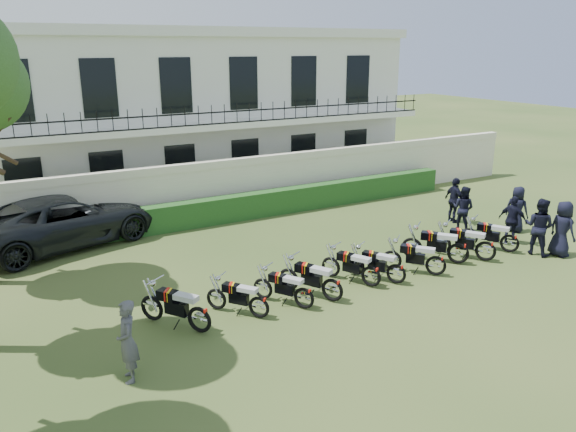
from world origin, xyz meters
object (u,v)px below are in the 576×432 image
at_px(motorcycle_2, 304,293).
at_px(inspector, 127,341).
at_px(motorcycle_0, 199,313).
at_px(suv, 65,220).
at_px(motorcycle_5, 397,269).
at_px(officer_2, 513,220).
at_px(motorcycle_8, 486,246).
at_px(officer_4, 463,208).
at_px(officer_5, 455,200).
at_px(motorcycle_1, 259,302).
at_px(motorcycle_7, 459,248).
at_px(officer_0, 562,229).
at_px(officer_1, 539,227).
at_px(officer_3, 517,209).
at_px(motorcycle_3, 333,285).
at_px(motorcycle_6, 436,261).
at_px(motorcycle_9, 510,239).
at_px(motorcycle_4, 371,272).

bearing_deg(motorcycle_2, inspector, 160.09).
xyz_separation_m(motorcycle_0, suv, (-1.75, 8.26, 0.35)).
height_order(motorcycle_5, officer_2, officer_2).
height_order(motorcycle_8, officer_2, officer_2).
distance_m(officer_4, officer_5, 0.95).
bearing_deg(officer_2, motorcycle_1, 78.67).
relative_size(officer_2, officer_5, 0.96).
xyz_separation_m(motorcycle_7, officer_0, (3.50, -1.06, 0.39)).
distance_m(motorcycle_2, motorcycle_7, 5.88).
bearing_deg(motorcycle_7, officer_5, 7.44).
bearing_deg(officer_1, officer_3, -48.55).
height_order(motorcycle_2, officer_3, officer_3).
bearing_deg(officer_1, motorcycle_0, 73.80).
bearing_deg(suv, officer_2, -135.04).
bearing_deg(officer_5, motorcycle_3, 120.50).
height_order(motorcycle_2, motorcycle_6, motorcycle_6).
height_order(motorcycle_3, motorcycle_6, motorcycle_3).
xyz_separation_m(motorcycle_0, motorcycle_1, (1.58, -0.01, -0.07)).
xyz_separation_m(motorcycle_1, motorcycle_6, (5.84, -0.14, 0.03)).
height_order(motorcycle_1, officer_4, officer_4).
xyz_separation_m(motorcycle_8, motorcycle_9, (1.32, 0.16, -0.03)).
height_order(motorcycle_3, officer_2, officer_2).
bearing_deg(motorcycle_0, officer_3, -27.61).
relative_size(officer_3, officer_4, 1.02).
bearing_deg(officer_0, officer_1, 53.33).
bearing_deg(motorcycle_8, motorcycle_3, 148.80).
height_order(motorcycle_0, motorcycle_4, motorcycle_0).
bearing_deg(motorcycle_3, motorcycle_8, -28.30).
bearing_deg(motorcycle_4, suv, 103.88).
height_order(officer_4, officer_5, officer_5).
height_order(motorcycle_4, officer_1, officer_1).
relative_size(motorcycle_0, motorcycle_2, 1.10).
xyz_separation_m(motorcycle_5, officer_1, (5.67, -0.35, 0.48)).
bearing_deg(officer_3, suv, 46.63).
height_order(motorcycle_8, suv, suv).
relative_size(motorcycle_1, motorcycle_7, 0.87).
relative_size(motorcycle_4, officer_0, 0.95).
relative_size(inspector, officer_5, 1.00).
distance_m(motorcycle_6, officer_4, 4.93).
height_order(officer_0, officer_1, officer_1).
bearing_deg(officer_4, motorcycle_5, 96.78).
height_order(motorcycle_2, officer_4, officer_4).
xyz_separation_m(motorcycle_6, officer_3, (5.59, 1.73, 0.37)).
bearing_deg(motorcycle_6, officer_3, -23.12).
height_order(officer_0, officer_2, officer_0).
xyz_separation_m(motorcycle_2, motorcycle_6, (4.58, -0.03, 0.02)).
distance_m(motorcycle_7, officer_4, 3.70).
bearing_deg(officer_3, officer_4, 35.67).
distance_m(officer_3, officer_5, 2.28).
distance_m(motorcycle_1, officer_0, 10.67).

